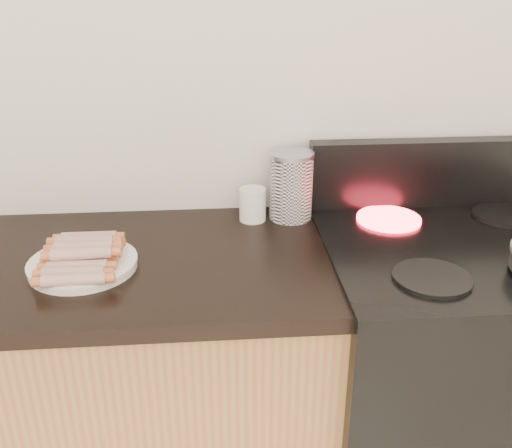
{
  "coord_description": "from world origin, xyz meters",
  "views": [
    {
      "loc": [
        0.12,
        0.4,
        1.56
      ],
      "look_at": [
        0.21,
        1.62,
        1.01
      ],
      "focal_mm": 40.0,
      "sensor_mm": 36.0,
      "label": 1
    }
  ],
  "objects": [
    {
      "name": "hotdog_pile",
      "position": [
        -0.2,
        1.64,
        0.94
      ],
      "size": [
        0.14,
        0.25,
        0.05
      ],
      "rotation": [
        0.0,
        0.0,
        -0.02
      ],
      "color": "maroon",
      "rests_on": "main_plate"
    },
    {
      "name": "canister",
      "position": [
        0.34,
        1.92,
        1.0
      ],
      "size": [
        0.13,
        0.13,
        0.2
      ],
      "rotation": [
        0.0,
        0.0,
        0.43
      ],
      "color": "white",
      "rests_on": "counter_slab"
    },
    {
      "name": "stove",
      "position": [
        0.78,
        1.68,
        0.46
      ],
      "size": [
        0.76,
        0.65,
        0.91
      ],
      "color": "black",
      "rests_on": "floor"
    },
    {
      "name": "burner_far_right",
      "position": [
        0.95,
        1.84,
        0.92
      ],
      "size": [
        0.18,
        0.18,
        0.01
      ],
      "primitive_type": "cylinder",
      "color": "black",
      "rests_on": "stove"
    },
    {
      "name": "burner_far_left",
      "position": [
        0.61,
        1.84,
        0.92
      ],
      "size": [
        0.18,
        0.18,
        0.01
      ],
      "primitive_type": "cylinder",
      "color": "#FF1E2D",
      "rests_on": "stove"
    },
    {
      "name": "burner_near_left",
      "position": [
        0.61,
        1.51,
        0.92
      ],
      "size": [
        0.18,
        0.18,
        0.01
      ],
      "primitive_type": "cylinder",
      "color": "black",
      "rests_on": "stove"
    },
    {
      "name": "main_plate",
      "position": [
        -0.2,
        1.64,
        0.91
      ],
      "size": [
        0.3,
        0.3,
        0.02
      ],
      "primitive_type": "cylinder",
      "rotation": [
        0.0,
        0.0,
        -0.18
      ],
      "color": "silver",
      "rests_on": "counter_slab"
    },
    {
      "name": "mug",
      "position": [
        0.23,
        1.91,
        0.95
      ],
      "size": [
        0.1,
        0.1,
        0.1
      ],
      "primitive_type": "cylinder",
      "rotation": [
        0.0,
        0.0,
        -0.32
      ],
      "color": "white",
      "rests_on": "counter_slab"
    },
    {
      "name": "stove_panel",
      "position": [
        0.78,
        1.96,
        1.01
      ],
      "size": [
        0.76,
        0.06,
        0.2
      ],
      "primitive_type": "cube",
      "color": "black",
      "rests_on": "stove"
    },
    {
      "name": "wall_back",
      "position": [
        0.0,
        2.0,
        1.3
      ],
      "size": [
        4.0,
        0.04,
        2.6
      ],
      "primitive_type": "cube",
      "color": "silver",
      "rests_on": "ground"
    }
  ]
}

